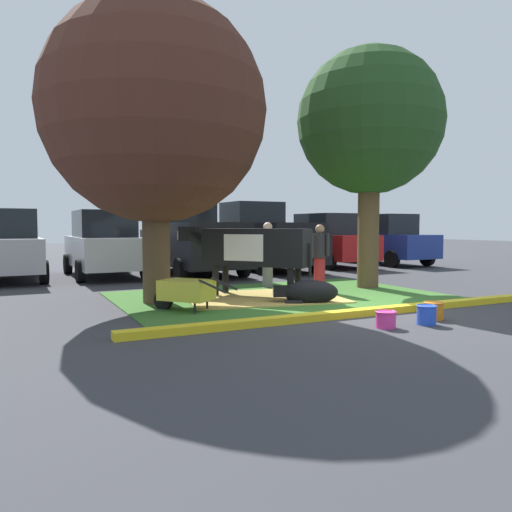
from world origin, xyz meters
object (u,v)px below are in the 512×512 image
at_px(shade_tree_right, 370,123).
at_px(sedan_silver, 104,245).
at_px(bucket_blue, 426,315).
at_px(calf_lying, 309,292).
at_px(sedan_red, 326,241).
at_px(cow_holstein, 252,248).
at_px(wheelbarrow, 185,291).
at_px(sedan_blue, 384,240).
at_px(person_visitor_near, 268,253).
at_px(bucket_pink, 386,319).
at_px(shade_tree_left, 155,112).
at_px(bucket_orange, 434,310).
at_px(person_handler, 320,256).
at_px(hatchback_white, 5,246).
at_px(pickup_truck_maroon, 191,239).
at_px(pickup_truck_black, 263,238).

height_order(shade_tree_right, sedan_silver, shade_tree_right).
bearing_deg(bucket_blue, calf_lying, 102.19).
distance_m(bucket_blue, sedan_red, 11.24).
xyz_separation_m(cow_holstein, wheelbarrow, (-1.85, -1.07, -0.70)).
bearing_deg(calf_lying, sedan_blue, 41.60).
xyz_separation_m(person_visitor_near, bucket_pink, (-0.67, -5.15, -0.75)).
xyz_separation_m(shade_tree_left, calf_lying, (2.69, -1.43, -3.55)).
distance_m(bucket_orange, sedan_silver, 10.35).
distance_m(cow_holstein, sedan_silver, 6.37).
relative_size(shade_tree_left, person_handler, 3.78).
bearing_deg(cow_holstein, wheelbarrow, -149.94).
xyz_separation_m(shade_tree_left, wheelbarrow, (0.21, -1.18, -3.40)).
distance_m(shade_tree_right, bucket_pink, 6.29).
distance_m(hatchback_white, sedan_blue, 13.70).
bearing_deg(bucket_orange, sedan_red, 65.06).
bearing_deg(bucket_pink, calf_lying, 85.68).
bearing_deg(pickup_truck_maroon, cow_holstein, -95.79).
bearing_deg(shade_tree_left, bucket_blue, -50.95).
bearing_deg(cow_holstein, hatchback_white, 128.07).
bearing_deg(sedan_silver, bucket_pink, -75.46).
relative_size(person_visitor_near, sedan_blue, 0.37).
bearing_deg(sedan_red, shade_tree_left, -143.67).
height_order(calf_lying, person_visitor_near, person_visitor_near).
bearing_deg(pickup_truck_black, sedan_silver, -179.77).
bearing_deg(wheelbarrow, bucket_pink, -49.88).
height_order(calf_lying, bucket_orange, calf_lying).
xyz_separation_m(person_visitor_near, sedan_blue, (7.79, 4.66, 0.10)).
bearing_deg(pickup_truck_maroon, sedan_blue, 1.93).
xyz_separation_m(person_visitor_near, sedan_silver, (-3.21, 4.65, 0.10)).
bearing_deg(hatchback_white, bucket_blue, -59.15).
xyz_separation_m(shade_tree_left, hatchback_white, (-2.75, 6.03, -2.80)).
distance_m(shade_tree_right, person_visitor_near, 4.05).
distance_m(cow_holstein, sedan_blue, 10.74).
relative_size(sedan_silver, sedan_red, 1.00).
distance_m(sedan_silver, sedan_red, 8.27).
height_order(cow_holstein, bucket_blue, cow_holstein).
height_order(shade_tree_left, hatchback_white, shade_tree_left).
xyz_separation_m(shade_tree_right, pickup_truck_black, (0.04, 5.85, -2.96)).
bearing_deg(person_handler, sedan_red, 54.40).
height_order(bucket_blue, sedan_red, sedan_red).
distance_m(person_visitor_near, pickup_truck_maroon, 4.42).
relative_size(calf_lying, pickup_truck_maroon, 0.24).
relative_size(bucket_pink, bucket_orange, 0.97).
height_order(hatchback_white, sedan_blue, same).
distance_m(wheelbarrow, bucket_orange, 4.31).
height_order(sedan_red, sedan_blue, same).
height_order(wheelbarrow, pickup_truck_maroon, pickup_truck_maroon).
distance_m(wheelbarrow, pickup_truck_black, 8.84).
bearing_deg(person_visitor_near, pickup_truck_black, 64.30).
bearing_deg(bucket_blue, shade_tree_right, 62.29).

